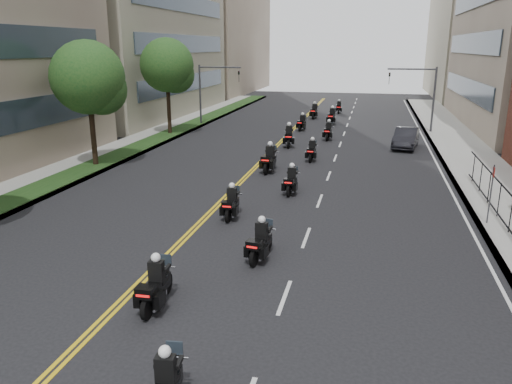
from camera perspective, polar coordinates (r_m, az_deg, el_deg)
sidewalk_right at (r=29.98m, az=25.30°, el=0.86°), size 4.00×90.00×0.15m
sidewalk_left at (r=34.03m, az=-18.13°, el=3.32°), size 4.00×90.00×0.15m
grass_strip at (r=33.61m, az=-16.97°, el=3.43°), size 2.00×90.00×0.04m
building_right_far at (r=83.12m, az=25.60°, el=18.78°), size 15.00×28.00×26.00m
building_left_far at (r=86.03m, az=-5.95°, el=20.07°), size 16.00×28.00×26.00m
street_trees at (r=27.52m, az=-24.18°, el=10.50°), size 4.40×38.40×7.98m
traffic_signal_right at (r=45.67m, az=18.52°, el=11.03°), size 4.09×0.20×5.60m
traffic_signal_left at (r=47.88m, az=-5.32°, el=11.99°), size 4.09×0.20×5.60m
motorcycle_2 at (r=14.82m, az=-11.41°, el=-10.55°), size 0.52×2.20×1.62m
motorcycle_3 at (r=17.63m, az=0.52°, el=-5.80°), size 0.63×2.12×1.57m
motorcycle_4 at (r=21.85m, az=-2.82°, el=-1.39°), size 0.50×2.12×1.56m
motorcycle_5 at (r=25.52m, az=4.05°, el=1.20°), size 0.50×2.12×1.57m
motorcycle_6 at (r=29.91m, az=1.55°, el=3.69°), size 0.60×2.47×1.82m
motorcycle_7 at (r=33.10m, az=6.41°, el=4.64°), size 0.48×2.10×1.55m
motorcycle_8 at (r=37.62m, az=3.78°, el=6.28°), size 0.74×2.48×1.83m
motorcycle_9 at (r=40.84m, az=8.27°, el=6.84°), size 0.53×2.22×1.64m
motorcycle_10 at (r=45.24m, az=5.29°, el=7.82°), size 0.63×2.14×1.58m
motorcycle_11 at (r=49.13m, az=8.67°, el=8.48°), size 0.62×2.43×1.79m
motorcycle_12 at (r=52.99m, az=6.68°, el=9.09°), size 0.57×2.37×1.75m
motorcycle_13 at (r=57.52m, az=9.45°, el=9.48°), size 0.49×2.12×1.57m
parked_sedan at (r=38.77m, az=16.76°, el=5.95°), size 2.25×4.67×1.48m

